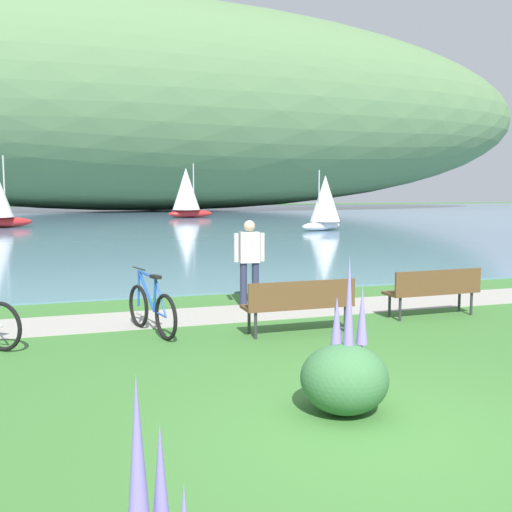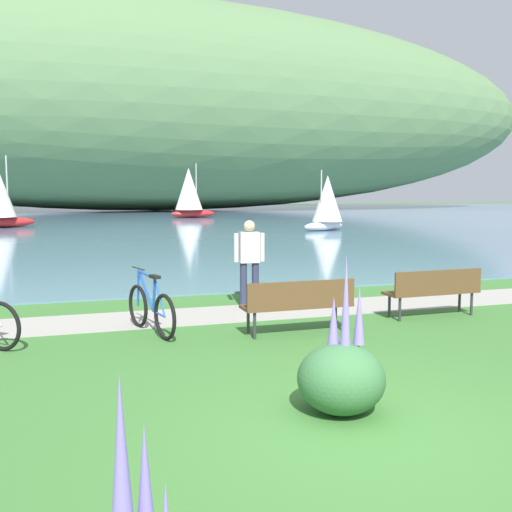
{
  "view_description": "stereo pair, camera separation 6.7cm",
  "coord_description": "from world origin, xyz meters",
  "px_view_note": "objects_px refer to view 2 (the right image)",
  "views": [
    {
      "loc": [
        -2.75,
        -4.71,
        2.27
      ],
      "look_at": [
        0.79,
        6.28,
        1.0
      ],
      "focal_mm": 41.31,
      "sensor_mm": 36.0,
      "label": 1
    },
    {
      "loc": [
        -2.68,
        -4.73,
        2.27
      ],
      "look_at": [
        0.79,
        6.28,
        1.0
      ],
      "focal_mm": 41.31,
      "sensor_mm": 36.0,
      "label": 2
    }
  ],
  "objects_px": {
    "sailboat_nearest_to_shore": "(327,202)",
    "sailboat_toward_hillside": "(189,192)",
    "park_bench_further_along": "(434,289)",
    "bicycle_leaning_near_bench": "(151,309)",
    "person_at_shoreline": "(249,258)",
    "park_bench_near_camera": "(299,302)"
  },
  "relations": [
    {
      "from": "park_bench_further_along",
      "to": "sailboat_nearest_to_shore",
      "type": "relative_size",
      "value": 0.53
    },
    {
      "from": "sailboat_nearest_to_shore",
      "to": "sailboat_toward_hillside",
      "type": "height_order",
      "value": "sailboat_toward_hillside"
    },
    {
      "from": "park_bench_near_camera",
      "to": "sailboat_nearest_to_shore",
      "type": "relative_size",
      "value": 0.52
    },
    {
      "from": "sailboat_nearest_to_shore",
      "to": "person_at_shoreline",
      "type": "bearing_deg",
      "value": -118.14
    },
    {
      "from": "person_at_shoreline",
      "to": "sailboat_toward_hillside",
      "type": "xyz_separation_m",
      "value": [
        6.41,
        38.75,
        1.23
      ]
    },
    {
      "from": "sailboat_nearest_to_shore",
      "to": "sailboat_toward_hillside",
      "type": "relative_size",
      "value": 0.75
    },
    {
      "from": "bicycle_leaning_near_bench",
      "to": "person_at_shoreline",
      "type": "relative_size",
      "value": 1.0
    },
    {
      "from": "bicycle_leaning_near_bench",
      "to": "sailboat_nearest_to_shore",
      "type": "relative_size",
      "value": 0.5
    },
    {
      "from": "bicycle_leaning_near_bench",
      "to": "park_bench_near_camera",
      "type": "bearing_deg",
      "value": -18.95
    },
    {
      "from": "bicycle_leaning_near_bench",
      "to": "person_at_shoreline",
      "type": "height_order",
      "value": "person_at_shoreline"
    },
    {
      "from": "person_at_shoreline",
      "to": "park_bench_further_along",
      "type": "bearing_deg",
      "value": -33.79
    },
    {
      "from": "person_at_shoreline",
      "to": "sailboat_toward_hillside",
      "type": "relative_size",
      "value": 0.37
    },
    {
      "from": "park_bench_further_along",
      "to": "person_at_shoreline",
      "type": "xyz_separation_m",
      "value": [
        -2.9,
        1.94,
        0.46
      ]
    },
    {
      "from": "bicycle_leaning_near_bench",
      "to": "sailboat_nearest_to_shore",
      "type": "height_order",
      "value": "sailboat_nearest_to_shore"
    },
    {
      "from": "park_bench_further_along",
      "to": "bicycle_leaning_near_bench",
      "type": "xyz_separation_m",
      "value": [
        -5.04,
        0.31,
        -0.12
      ]
    },
    {
      "from": "bicycle_leaning_near_bench",
      "to": "sailboat_nearest_to_shore",
      "type": "bearing_deg",
      "value": 59.31
    },
    {
      "from": "park_bench_near_camera",
      "to": "sailboat_nearest_to_shore",
      "type": "xyz_separation_m",
      "value": [
        10.67,
        22.52,
        1.14
      ]
    },
    {
      "from": "park_bench_near_camera",
      "to": "park_bench_further_along",
      "type": "height_order",
      "value": "same"
    },
    {
      "from": "sailboat_nearest_to_shore",
      "to": "sailboat_toward_hillside",
      "type": "bearing_deg",
      "value": 103.15
    },
    {
      "from": "park_bench_near_camera",
      "to": "sailboat_toward_hillside",
      "type": "distance_m",
      "value": 41.66
    },
    {
      "from": "park_bench_further_along",
      "to": "person_at_shoreline",
      "type": "height_order",
      "value": "person_at_shoreline"
    },
    {
      "from": "park_bench_near_camera",
      "to": "park_bench_further_along",
      "type": "relative_size",
      "value": 0.99
    }
  ]
}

